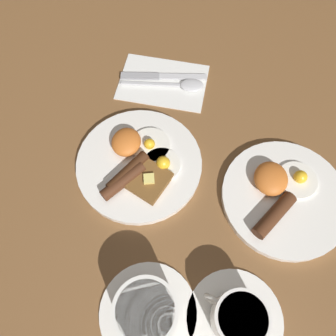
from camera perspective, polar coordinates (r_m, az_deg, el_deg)
name	(u,v)px	position (r m, az deg, el deg)	size (l,w,h in m)	color
ground_plane	(140,165)	(0.66, -4.97, 0.46)	(3.00, 3.00, 0.00)	brown
breakfast_plate_near	(139,163)	(0.65, -5.07, 0.88)	(0.25, 0.25, 0.04)	white
breakfast_plate_far	(283,195)	(0.66, 19.37, -4.52)	(0.24, 0.24, 0.05)	white
teacup_near	(147,312)	(0.56, -3.69, -23.75)	(0.16, 0.16, 0.08)	white
teacup_far	(237,318)	(0.58, 11.99, -24.23)	(0.16, 0.16, 0.07)	white
napkin	(163,82)	(0.78, -0.90, 14.80)	(0.14, 0.20, 0.01)	white
knife	(159,76)	(0.78, -1.64, 15.68)	(0.05, 0.20, 0.01)	silver
spoon	(184,85)	(0.76, 2.75, 14.26)	(0.04, 0.19, 0.01)	silver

